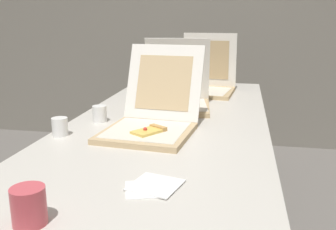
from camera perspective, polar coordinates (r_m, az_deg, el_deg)
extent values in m
cube|color=gray|center=(3.63, 6.20, 16.15)|extent=(10.00, 0.10, 2.60)
cube|color=beige|center=(1.80, 0.35, -1.04)|extent=(0.89, 2.13, 0.03)
cylinder|color=#38383D|center=(2.91, -3.28, -2.37)|extent=(0.04, 0.04, 0.69)
cylinder|color=#38383D|center=(2.83, 11.64, -3.17)|extent=(0.04, 0.04, 0.69)
cube|color=tan|center=(1.54, -3.18, -2.71)|extent=(0.38, 0.38, 0.02)
cube|color=silver|center=(1.54, -3.23, -2.19)|extent=(0.33, 0.33, 0.00)
cube|color=white|center=(1.72, -0.61, 4.98)|extent=(0.36, 0.16, 0.32)
cube|color=tan|center=(1.71, -0.65, 4.88)|extent=(0.26, 0.12, 0.23)
cube|color=#EAC156|center=(1.50, -3.07, -2.47)|extent=(0.13, 0.14, 0.01)
cube|color=tan|center=(1.54, -1.42, -1.91)|extent=(0.08, 0.06, 0.02)
sphere|color=red|center=(1.50, -3.43, -2.13)|extent=(0.02, 0.02, 0.02)
cube|color=tan|center=(1.98, 1.17, 1.18)|extent=(0.38, 0.38, 0.02)
cube|color=silver|center=(1.98, 1.31, 1.57)|extent=(0.34, 0.34, 0.00)
cube|color=white|center=(2.08, 1.43, 6.83)|extent=(0.35, 0.12, 0.34)
cube|color=tan|center=(2.07, 1.40, 6.85)|extent=(0.25, 0.08, 0.24)
cube|color=tan|center=(2.39, 5.47, 3.45)|extent=(0.37, 0.37, 0.02)
cube|color=silver|center=(2.38, 5.50, 3.69)|extent=(0.33, 0.33, 0.00)
cube|color=white|center=(2.52, 6.25, 8.19)|extent=(0.35, 0.06, 0.34)
cube|color=tan|center=(2.51, 6.24, 8.19)|extent=(0.25, 0.04, 0.25)
cube|color=#EAC156|center=(2.35, 4.31, 3.71)|extent=(0.07, 0.11, 0.01)
cube|color=tan|center=(2.40, 4.50, 4.01)|extent=(0.07, 0.03, 0.02)
sphere|color=#2D6628|center=(2.37, 4.10, 4.03)|extent=(0.02, 0.02, 0.02)
cylinder|color=white|center=(1.76, -10.17, 0.18)|extent=(0.06, 0.06, 0.07)
cylinder|color=white|center=(2.19, -4.01, 3.16)|extent=(0.06, 0.06, 0.07)
cylinder|color=white|center=(1.59, -15.85, -1.71)|extent=(0.06, 0.06, 0.07)
cylinder|color=#D14C56|center=(0.95, -20.08, -12.65)|extent=(0.08, 0.08, 0.09)
cube|color=white|center=(1.08, -3.25, -11.01)|extent=(0.15, 0.15, 0.00)
cube|color=white|center=(1.10, -1.89, -10.38)|extent=(0.16, 0.16, 0.00)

